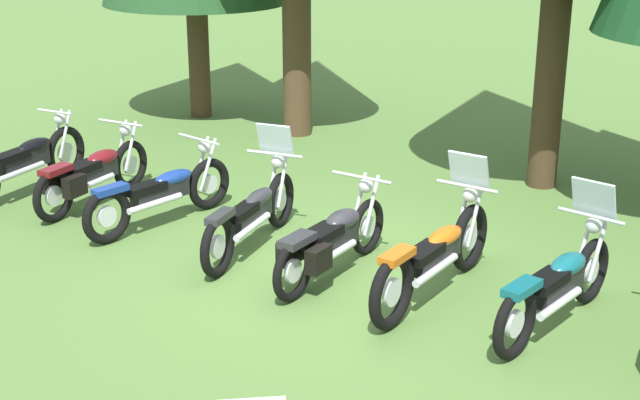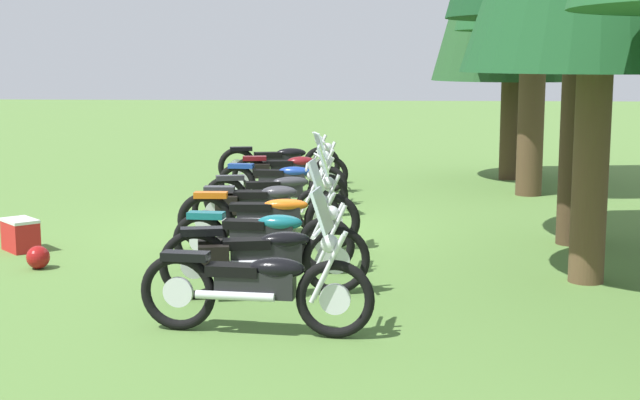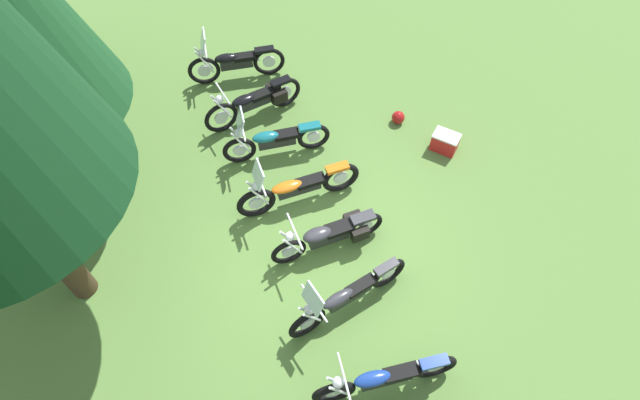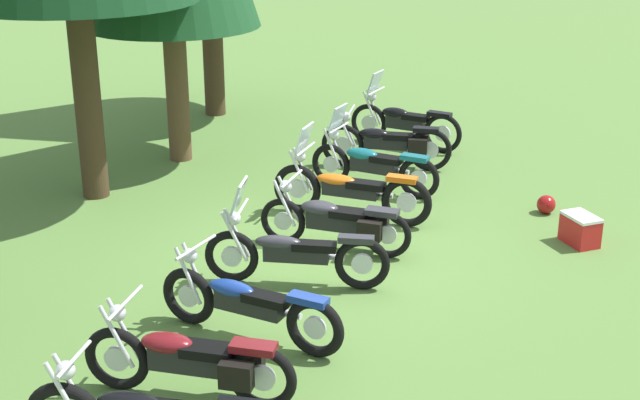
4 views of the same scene
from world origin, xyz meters
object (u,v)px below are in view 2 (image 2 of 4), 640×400
motorcycle_0 (280,162)px  motorcycle_6 (265,234)px  motorcycle_2 (283,180)px  motorcycle_8 (259,284)px  motorcycle_7 (262,254)px  motorcycle_5 (271,214)px  motorcycle_1 (288,170)px  dropped_helmet (38,257)px  motorcycle_3 (279,190)px  motorcycle_4 (262,203)px  picnic_cooler (21,235)px

motorcycle_0 → motorcycle_6: 7.44m
motorcycle_2 → motorcycle_8: bearing=-81.0°
motorcycle_7 → motorcycle_5: bearing=83.0°
motorcycle_1 → motorcycle_5: bearing=-95.8°
motorcycle_6 → dropped_helmet: bearing=-174.4°
motorcycle_0 → dropped_helmet: bearing=-117.0°
motorcycle_3 → motorcycle_6: size_ratio=1.03×
motorcycle_4 → motorcycle_3: bearing=81.1°
motorcycle_4 → picnic_cooler: motorcycle_4 is taller
motorcycle_0 → motorcycle_3: (3.77, 0.39, -0.02)m
motorcycle_3 → picnic_cooler: 4.15m
motorcycle_3 → motorcycle_5: size_ratio=0.93×
motorcycle_7 → motorcycle_6: bearing=83.7°
motorcycle_2 → dropped_helmet: (5.12, -2.45, -0.28)m
motorcycle_6 → motorcycle_8: size_ratio=1.00×
dropped_helmet → motorcycle_5: bearing=116.7°
motorcycle_2 → motorcycle_3: motorcycle_3 is taller
motorcycle_6 → picnic_cooler: 3.53m
motorcycle_4 → picnic_cooler: 3.39m
motorcycle_1 → motorcycle_3: (2.70, 0.13, 0.01)m
motorcycle_6 → picnic_cooler: (-0.95, -3.39, -0.25)m
motorcycle_8 → motorcycle_7: bearing=102.1°
motorcycle_5 → motorcycle_7: size_ratio=1.10×
motorcycle_0 → motorcycle_2: bearing=-93.7°
motorcycle_8 → motorcycle_4: bearing=102.9°
motorcycle_1 → motorcycle_7: 7.54m
motorcycle_5 → motorcycle_6: bearing=-88.2°
motorcycle_1 → motorcycle_7: size_ratio=0.97×
motorcycle_7 → motorcycle_8: bearing=-95.6°
motorcycle_6 → dropped_helmet: size_ratio=7.83×
motorcycle_5 → picnic_cooler: 3.33m
motorcycle_5 → motorcycle_8: bearing=-87.0°
motorcycle_4 → motorcycle_8: size_ratio=0.97×
motorcycle_1 → motorcycle_8: bearing=-94.9°
motorcycle_3 → motorcycle_8: motorcycle_8 is taller
motorcycle_1 → motorcycle_6: motorcycle_6 is taller
motorcycle_0 → motorcycle_3: 3.79m
motorcycle_1 → motorcycle_6: 6.35m
motorcycle_4 → motorcycle_7: 3.65m
motorcycle_5 → motorcycle_6: (1.29, 0.09, -0.01)m
motorcycle_5 → motorcycle_7: bearing=-87.5°
motorcycle_0 → motorcycle_8: size_ratio=1.09×
motorcycle_1 → motorcycle_7: (7.53, 0.47, 0.02)m
motorcycle_6 → motorcycle_4: bearing=102.6°
motorcycle_4 → motorcycle_6: (2.44, 0.35, 0.02)m
motorcycle_5 → motorcycle_8: motorcycle_5 is taller
motorcycle_4 → picnic_cooler: size_ratio=3.43×
motorcycle_2 → motorcycle_8: size_ratio=1.04×
motorcycle_4 → dropped_helmet: size_ratio=7.58×
motorcycle_4 → motorcycle_2: bearing=86.0°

